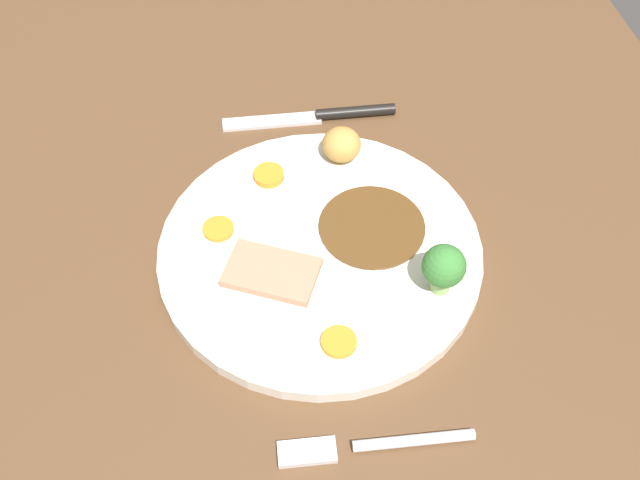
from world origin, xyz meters
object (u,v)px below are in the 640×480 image
carrot_coin_front (218,229)px  dinner_plate (320,251)px  knife (325,115)px  carrot_coin_side (339,342)px  fork (370,445)px  meat_slice_main (272,272)px  carrot_coin_back (269,175)px  roast_potato_left (342,144)px  broccoli_floret (444,267)px

carrot_coin_front → dinner_plate: bearing=-112.2°
carrot_coin_front → knife: bearing=-41.3°
carrot_coin_side → knife: carrot_coin_side is taller
dinner_plate → fork: dinner_plate is taller
carrot_coin_front → meat_slice_main: bearing=-145.2°
carrot_coin_front → carrot_coin_back: carrot_coin_back is taller
roast_potato_left → carrot_coin_back: (-1.57, 7.54, -1.30)cm
roast_potato_left → fork: roast_potato_left is taller
carrot_coin_front → carrot_coin_side: same height
carrot_coin_back → dinner_plate: bearing=-160.3°
dinner_plate → broccoli_floret: 11.92cm
fork → broccoli_floret: bearing=-121.3°
dinner_plate → carrot_coin_front: bearing=67.8°
dinner_plate → carrot_coin_side: bearing=178.2°
carrot_coin_front → broccoli_floret: size_ratio=0.57×
carrot_coin_side → knife: 28.65cm
carrot_coin_side → dinner_plate: bearing=-1.8°
fork → knife: (36.97, -3.51, 0.06)cm
meat_slice_main → carrot_coin_back: bearing=-6.9°
broccoli_floret → knife: bearing=12.6°
dinner_plate → knife: dinner_plate is taller
meat_slice_main → carrot_coin_back: meat_slice_main is taller
fork → knife: knife is taller
meat_slice_main → carrot_coin_back: size_ratio=2.68×
roast_potato_left → knife: roast_potato_left is taller
dinner_plate → meat_slice_main: bearing=115.7°
meat_slice_main → carrot_coin_side: (-7.90, -4.43, -0.16)cm
carrot_coin_back → fork: carrot_coin_back is taller
dinner_plate → carrot_coin_back: bearing=19.7°
fork → meat_slice_main: bearing=-68.3°
meat_slice_main → carrot_coin_side: meat_slice_main is taller
carrot_coin_back → carrot_coin_side: carrot_coin_back is taller
dinner_plate → knife: bearing=-12.1°
knife → broccoli_floret: bearing=106.4°
carrot_coin_side → roast_potato_left: bearing=-12.1°
meat_slice_main → fork: meat_slice_main is taller
carrot_coin_back → carrot_coin_front: bearing=136.0°
meat_slice_main → roast_potato_left: size_ratio=2.05×
fork → carrot_coin_side: bearing=-80.9°
meat_slice_main → carrot_coin_front: bearing=34.8°
carrot_coin_front → carrot_coin_side: 16.23cm
dinner_plate → carrot_coin_front: size_ratio=10.16×
carrot_coin_front → fork: (-22.46, -9.26, -1.22)cm
carrot_coin_side → fork: bearing=-175.3°
roast_potato_left → knife: size_ratio=0.21×
fork → knife: size_ratio=0.83×
carrot_coin_side → fork: size_ratio=0.20×
dinner_plate → roast_potato_left: 11.91cm
meat_slice_main → knife: bearing=-23.0°
knife → meat_slice_main: bearing=70.8°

